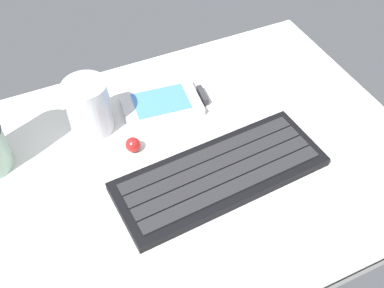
# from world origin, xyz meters

# --- Properties ---
(ground_plane) EXTENTS (0.64, 0.48, 0.03)m
(ground_plane) POSITION_xyz_m (0.00, -0.00, -0.01)
(ground_plane) COLOR silver
(keyboard) EXTENTS (0.30, 0.13, 0.02)m
(keyboard) POSITION_xyz_m (0.02, -0.05, 0.01)
(keyboard) COLOR black
(keyboard) RESTS_ON ground_plane
(handheld_device) EXTENTS (0.13, 0.09, 0.02)m
(handheld_device) POSITION_xyz_m (0.01, 0.11, 0.01)
(handheld_device) COLOR silver
(handheld_device) RESTS_ON ground_plane
(juice_cup) EXTENTS (0.06, 0.06, 0.09)m
(juice_cup) POSITION_xyz_m (-0.11, 0.12, 0.04)
(juice_cup) COLOR silver
(juice_cup) RESTS_ON ground_plane
(trackball_mouse) EXTENTS (0.02, 0.02, 0.02)m
(trackball_mouse) POSITION_xyz_m (-0.07, 0.05, 0.01)
(trackball_mouse) COLOR red
(trackball_mouse) RESTS_ON ground_plane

